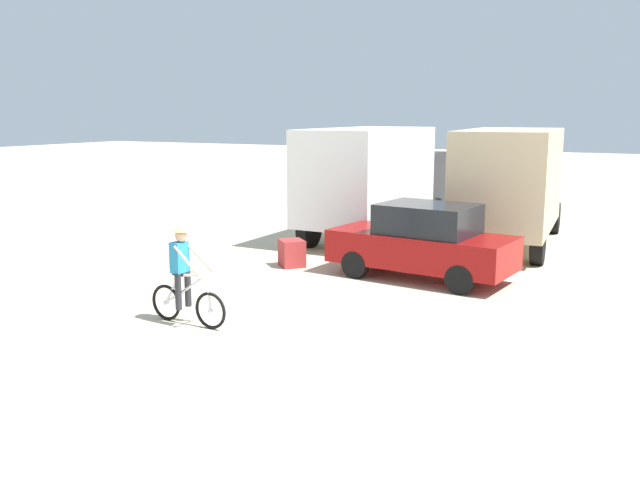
# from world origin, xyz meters

# --- Properties ---
(ground_plane) EXTENTS (120.00, 120.00, 0.00)m
(ground_plane) POSITION_xyz_m (0.00, 0.00, 0.00)
(ground_plane) COLOR beige
(box_truck_avon_van) EXTENTS (2.49, 6.79, 3.35)m
(box_truck_avon_van) POSITION_xyz_m (-1.88, 9.61, 1.87)
(box_truck_avon_van) COLOR white
(box_truck_avon_van) RESTS_ON ground
(box_truck_tan_camper) EXTENTS (2.82, 6.90, 3.35)m
(box_truck_tan_camper) POSITION_xyz_m (2.12, 10.18, 1.87)
(box_truck_tan_camper) COLOR #CCB78E
(box_truck_tan_camper) RESTS_ON ground
(sedan_parked) EXTENTS (4.38, 2.25, 1.76)m
(sedan_parked) POSITION_xyz_m (1.19, 5.21, 0.88)
(sedan_parked) COLOR maroon
(sedan_parked) RESTS_ON ground
(cyclist_orange_shirt) EXTENTS (1.73, 0.52, 1.82)m
(cyclist_orange_shirt) POSITION_xyz_m (-1.54, -0.06, 0.85)
(cyclist_orange_shirt) COLOR black
(cyclist_orange_shirt) RESTS_ON ground
(supply_crate) EXTENTS (0.82, 0.82, 0.67)m
(supply_crate) POSITION_xyz_m (-2.15, 4.98, 0.34)
(supply_crate) COLOR #9E2D2D
(supply_crate) RESTS_ON ground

